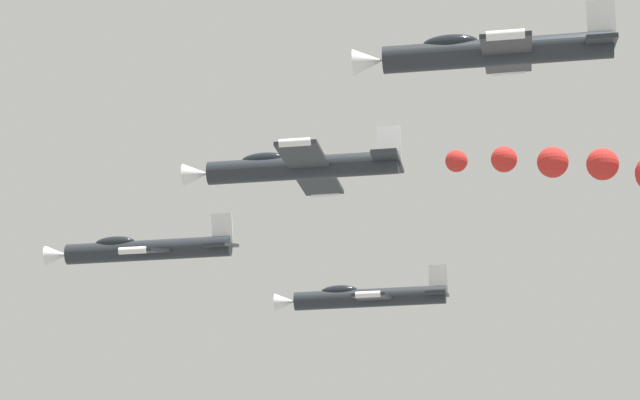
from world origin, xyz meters
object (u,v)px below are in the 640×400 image
airplane_right_inner (367,298)px  airplane_left_outer (492,52)px  airplane_lead (145,250)px  airplane_left_inner (299,167)px

airplane_right_inner → airplane_left_outer: 31.61m
airplane_right_inner → airplane_left_outer: airplane_right_inner is taller
airplane_lead → airplane_left_inner: airplane_left_inner is taller
airplane_left_inner → airplane_right_inner: 20.05m
airplane_right_inner → airplane_left_outer: bearing=-164.1°
airplane_lead → airplane_left_outer: 27.77m
airplane_left_inner → airplane_left_outer: (-10.37, -9.43, -0.13)m
airplane_left_inner → airplane_left_outer: bearing=-137.7°
airplane_left_inner → airplane_left_outer: size_ratio=1.00×
airplane_lead → airplane_right_inner: 15.02m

